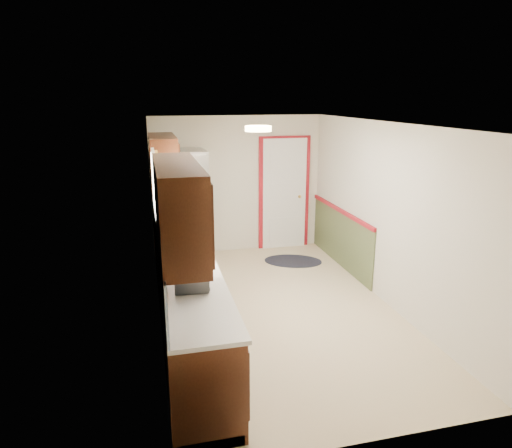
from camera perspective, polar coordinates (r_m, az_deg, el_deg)
room_shell at (r=5.72m, az=2.70°, el=0.33°), size 3.20×5.20×2.52m
kitchen_run at (r=5.35m, az=-9.30°, el=-5.35°), size 0.63×4.00×2.20m
back_wall_trim at (r=8.13m, az=5.01°, el=2.68°), size 1.12×2.30×2.08m
ceiling_fixture at (r=5.25m, az=0.28°, el=11.84°), size 0.30×0.30×0.06m
microwave at (r=4.46m, az=-8.10°, el=-5.62°), size 0.30×0.50×0.33m
refrigerator at (r=7.56m, az=-9.20°, el=1.99°), size 0.82×0.80×1.89m
rug at (r=7.81m, az=4.65°, el=-4.63°), size 1.13×0.94×0.01m
cooktop at (r=6.48m, az=-9.86°, el=-0.32°), size 0.54×0.64×0.02m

